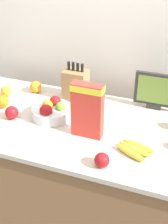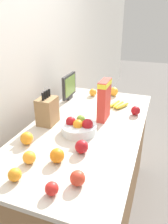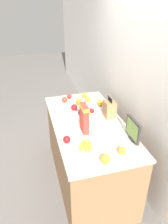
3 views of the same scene
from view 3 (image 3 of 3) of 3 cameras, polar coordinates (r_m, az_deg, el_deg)
name	(u,v)px [view 3 (image 3 of 3)]	position (r m, az deg, el deg)	size (l,w,h in m)	color
ground_plane	(88,177)	(3.19, 0.94, -16.72)	(14.00, 14.00, 0.00)	slate
wall_back	(140,87)	(2.67, 14.36, 6.42)	(9.00, 0.06, 2.60)	silver
counter	(88,152)	(2.88, 1.01, -10.39)	(1.64, 0.83, 0.91)	olive
knife_block	(109,109)	(2.70, 6.67, 0.81)	(0.16, 0.12, 0.30)	#937047
small_monitor	(133,130)	(2.30, 12.66, -4.54)	(0.27, 0.03, 0.25)	#2D2D2D
cereal_box	(84,117)	(2.37, 0.08, -1.39)	(0.18, 0.07, 0.32)	red
fruit_bowl	(87,114)	(2.69, 0.68, -0.60)	(0.25, 0.25, 0.12)	silver
banana_bunch	(86,146)	(2.21, 0.50, -8.81)	(0.22, 0.18, 0.04)	yellow
apple_near_bananas	(74,107)	(2.86, -2.57, 1.23)	(0.08, 0.08, 0.08)	#A31419
apple_middle	(65,100)	(3.07, -5.10, 3.24)	(0.08, 0.08, 0.08)	red
apple_rightmost	(69,96)	(3.18, -3.83, 4.11)	(0.07, 0.07, 0.07)	red
apple_leftmost	(67,139)	(2.27, -4.53, -7.16)	(0.08, 0.08, 0.08)	#A31419
orange_front_right	(85,95)	(3.21, 0.13, 4.46)	(0.07, 0.07, 0.07)	orange
orange_by_cereal	(88,99)	(3.08, 1.03, 3.41)	(0.08, 0.08, 0.08)	orange
orange_mid_right	(105,159)	(2.03, 5.56, -12.11)	(0.09, 0.09, 0.09)	orange
orange_front_left	(79,102)	(2.99, -1.28, 2.65)	(0.09, 0.09, 0.09)	orange
orange_near_bowl	(122,150)	(2.16, 9.87, -9.86)	(0.08, 0.08, 0.08)	orange
orange_back_center	(100,103)	(2.98, 4.26, 2.41)	(0.08, 0.08, 0.08)	orange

